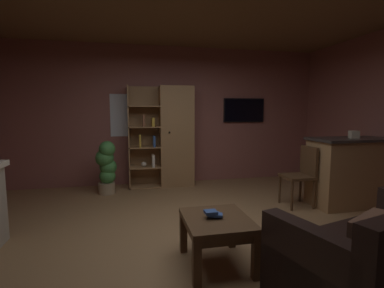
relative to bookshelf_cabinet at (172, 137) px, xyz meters
name	(u,v)px	position (x,y,z in m)	size (l,w,h in m)	color
floor	(199,240)	(-0.04, -2.47, -0.97)	(6.28, 5.43, 0.02)	olive
wall_back	(168,116)	(-0.04, 0.27, 0.41)	(6.40, 0.06, 2.73)	#8E544C
window_pane_back	(129,115)	(-0.81, 0.24, 0.42)	(0.71, 0.01, 0.82)	white
bookshelf_cabinet	(172,137)	(0.00, 0.00, 0.00)	(1.24, 0.41, 1.93)	#997047
kitchen_bar_counter	(357,171)	(2.65, -1.78, -0.43)	(1.50, 0.64, 1.05)	#997047
tissue_box	(354,134)	(2.52, -1.80, 0.15)	(0.12, 0.12, 0.11)	#BFB299
coffee_table	(217,227)	(0.00, -3.01, -0.59)	(0.61, 0.69, 0.46)	#4C331E
table_book_0	(214,214)	(-0.01, -2.94, -0.49)	(0.12, 0.09, 0.02)	#2D4C8C
table_book_1	(215,215)	(-0.02, -3.01, -0.47)	(0.14, 0.08, 0.02)	#2D4C8C
table_book_2	(211,212)	(-0.06, -3.00, -0.44)	(0.11, 0.10, 0.03)	#2D4C8C
dining_chair	(302,172)	(1.77, -1.65, -0.43)	(0.43, 0.43, 0.92)	#4C331E
potted_floor_plant	(107,166)	(-1.21, -0.34, -0.46)	(0.36, 0.36, 0.94)	#9E896B
wall_mounted_tv	(244,110)	(1.57, 0.21, 0.52)	(0.89, 0.06, 0.50)	black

